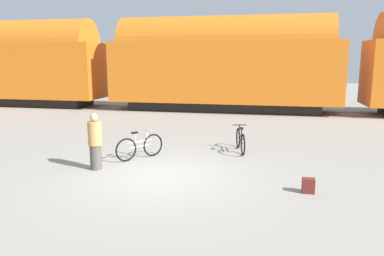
% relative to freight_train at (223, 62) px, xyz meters
% --- Properties ---
extents(ground_plane, '(80.00, 80.00, 0.00)m').
position_rel_freight_train_xyz_m(ground_plane, '(0.00, -12.59, -2.82)').
color(ground_plane, gray).
extents(freight_train, '(41.09, 2.99, 5.38)m').
position_rel_freight_train_xyz_m(freight_train, '(0.00, 0.00, 0.00)').
color(freight_train, black).
rests_on(freight_train, ground_plane).
extents(rail_near, '(53.09, 0.07, 0.01)m').
position_rel_freight_train_xyz_m(rail_near, '(0.00, -0.72, -2.82)').
color(rail_near, '#4C4238').
rests_on(rail_near, ground_plane).
extents(rail_far, '(53.09, 0.07, 0.01)m').
position_rel_freight_train_xyz_m(rail_far, '(0.00, 0.72, -2.82)').
color(rail_far, '#4C4238').
rests_on(rail_far, ground_plane).
extents(bicycle_black, '(0.51, 1.66, 0.85)m').
position_rel_freight_train_xyz_m(bicycle_black, '(1.79, -9.52, -2.46)').
color(bicycle_black, black).
rests_on(bicycle_black, ground_plane).
extents(bicycle_silver, '(1.07, 1.34, 0.88)m').
position_rel_freight_train_xyz_m(bicycle_silver, '(-1.13, -11.05, -2.45)').
color(bicycle_silver, black).
rests_on(bicycle_silver, ground_plane).
extents(person_in_tan, '(0.37, 0.37, 1.56)m').
position_rel_freight_train_xyz_m(person_in_tan, '(-1.95, -12.35, -2.06)').
color(person_in_tan, '#514C47').
rests_on(person_in_tan, ground_plane).
extents(backpack, '(0.28, 0.20, 0.34)m').
position_rel_freight_train_xyz_m(backpack, '(3.62, -13.08, -2.65)').
color(backpack, maroon).
rests_on(backpack, ground_plane).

